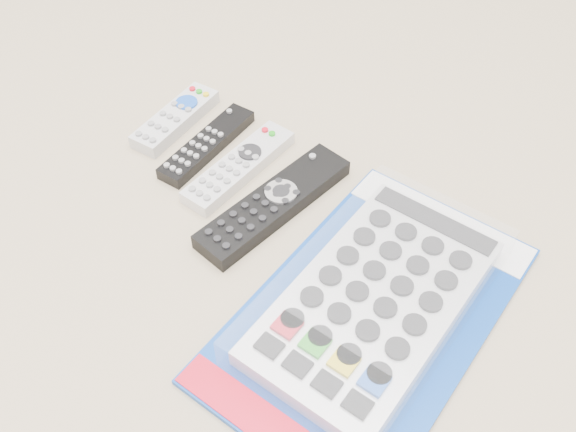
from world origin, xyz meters
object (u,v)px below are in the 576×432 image
Objects in this scene: jumbo_remote_packaged at (375,299)px; remote_slim_black at (207,144)px; remote_small_grey at (175,118)px; remote_large_black at (274,203)px; remote_silver_dvd at (239,167)px.

remote_slim_black is at bearing 164.45° from jumbo_remote_packaged.
remote_large_black reaches higher than remote_small_grey.
remote_small_grey is 0.39× the size of jumbo_remote_packaged.
remote_small_grey is at bearing 174.21° from remote_large_black.
remote_silver_dvd is at bearing 168.23° from remote_large_black.
remote_silver_dvd is (0.06, -0.01, 0.00)m from remote_slim_black.
jumbo_remote_packaged is (0.25, -0.07, 0.01)m from remote_silver_dvd.
remote_silver_dvd is 0.08m from remote_large_black.
remote_large_black is at bearing -17.49° from remote_silver_dvd.
jumbo_remote_packaged is at bearing -9.94° from remote_large_black.
remote_slim_black is at bearing 173.95° from remote_silver_dvd.
remote_large_black is at bearing -16.67° from remote_slim_black.
jumbo_remote_packaged is (0.39, -0.09, 0.01)m from remote_small_grey.
remote_slim_black is 0.44× the size of jumbo_remote_packaged.
remote_large_black is (0.21, -0.04, 0.00)m from remote_small_grey.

